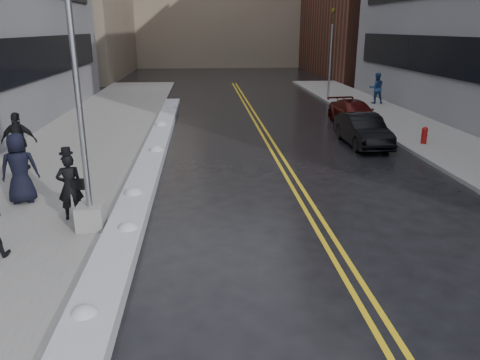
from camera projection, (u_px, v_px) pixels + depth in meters
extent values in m
plane|color=black|center=(229.00, 267.00, 10.06)|extent=(160.00, 160.00, 0.00)
cube|color=gray|center=(74.00, 152.00, 19.08)|extent=(5.50, 50.00, 0.15)
cube|color=gray|center=(445.00, 145.00, 20.28)|extent=(4.00, 50.00, 0.15)
cube|color=gold|center=(271.00, 150.00, 19.72)|extent=(0.12, 50.00, 0.01)
cube|color=gold|center=(278.00, 150.00, 19.74)|extent=(0.12, 50.00, 0.01)
cube|color=#BABDC4|center=(151.00, 161.00, 17.40)|extent=(0.90, 30.00, 0.34)
cube|color=gray|center=(91.00, 217.00, 11.57)|extent=(0.65, 0.65, 0.60)
cylinder|color=gray|center=(74.00, 59.00, 10.39)|extent=(0.14, 0.14, 7.00)
cylinder|color=maroon|center=(424.00, 137.00, 20.08)|extent=(0.24, 0.24, 0.60)
sphere|color=maroon|center=(425.00, 130.00, 19.99)|extent=(0.26, 0.26, 0.26)
cylinder|color=maroon|center=(424.00, 135.00, 20.07)|extent=(0.25, 0.10, 0.10)
cylinder|color=gray|center=(330.00, 62.00, 32.63)|extent=(0.14, 0.14, 5.00)
imported|color=#594C0C|center=(333.00, 16.00, 31.70)|extent=(0.16, 0.20, 1.00)
imported|color=black|center=(70.00, 187.00, 11.99)|extent=(0.72, 0.56, 1.75)
imported|color=black|center=(19.00, 168.00, 13.08)|extent=(1.11, 0.86, 2.02)
imported|color=black|center=(19.00, 141.00, 16.14)|extent=(1.21, 0.55, 2.03)
imported|color=navy|center=(376.00, 88.00, 30.56)|extent=(1.02, 0.82, 1.99)
imported|color=black|center=(363.00, 130.00, 20.28)|extent=(1.50, 4.13, 1.35)
imported|color=#3E0B09|center=(354.00, 113.00, 24.64)|extent=(2.17, 4.44, 1.24)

